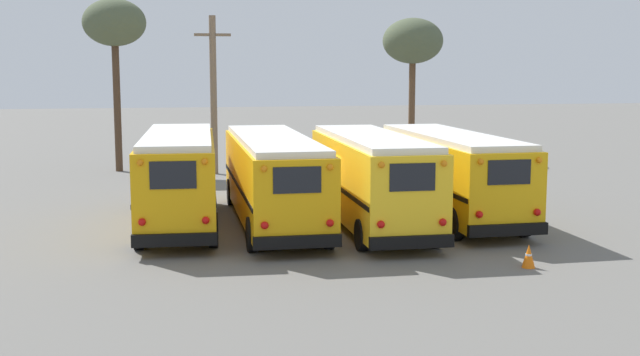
{
  "coord_description": "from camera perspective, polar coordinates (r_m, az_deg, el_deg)",
  "views": [
    {
      "loc": [
        -5.01,
        -26.31,
        5.4
      ],
      "look_at": [
        0.0,
        0.38,
        1.59
      ],
      "focal_mm": 45.0,
      "sensor_mm": 36.0,
      "label": 1
    }
  ],
  "objects": [
    {
      "name": "school_bus_2",
      "position": [
        26.9,
        3.67,
        0.05
      ],
      "size": [
        2.55,
        9.56,
        3.12
      ],
      "color": "yellow",
      "rests_on": "ground"
    },
    {
      "name": "school_bus_3",
      "position": [
        28.86,
        9.25,
        0.44
      ],
      "size": [
        2.73,
        9.86,
        3.03
      ],
      "color": "#EAAA0F",
      "rests_on": "ground"
    },
    {
      "name": "school_bus_0",
      "position": [
        27.31,
        -10.01,
        0.14
      ],
      "size": [
        2.81,
        9.45,
        3.17
      ],
      "color": "#E5A00C",
      "rests_on": "ground"
    },
    {
      "name": "school_bus_1",
      "position": [
        27.42,
        -3.36,
        0.14
      ],
      "size": [
        2.59,
        10.85,
        3.03
      ],
      "color": "#E5A00C",
      "rests_on": "ground"
    },
    {
      "name": "utility_pole",
      "position": [
        40.42,
        -7.58,
        5.99
      ],
      "size": [
        1.8,
        0.34,
        7.85
      ],
      "color": "#75604C",
      "rests_on": "ground"
    },
    {
      "name": "bare_tree_1",
      "position": [
        47.78,
        6.61,
        9.55
      ],
      "size": [
        3.53,
        3.53,
        8.17
      ],
      "color": "brown",
      "rests_on": "ground"
    },
    {
      "name": "bare_tree_0",
      "position": [
        42.39,
        -14.42,
        10.47
      ],
      "size": [
        3.17,
        3.17,
        8.75
      ],
      "color": "#473323",
      "rests_on": "ground"
    },
    {
      "name": "ground_plane",
      "position": [
        27.33,
        0.15,
        -3.41
      ],
      "size": [
        160.0,
        160.0,
        0.0
      ],
      "primitive_type": "plane",
      "color": "#66635E"
    },
    {
      "name": "traffic_cone",
      "position": [
        22.4,
        14.62,
        -5.39
      ],
      "size": [
        0.36,
        0.36,
        0.64
      ],
      "color": "orange",
      "rests_on": "ground"
    }
  ]
}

